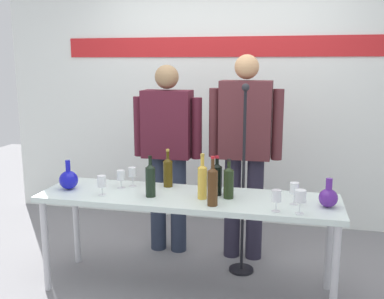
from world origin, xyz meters
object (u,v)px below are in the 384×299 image
(wine_glass_left_0, at_px, (133,172))
(wine_glass_left_2, at_px, (102,182))
(wine_bottle_0, at_px, (229,181))
(wine_bottle_5, at_px, (168,171))
(wine_bottle_2, at_px, (217,178))
(decanter_blue_left, at_px, (69,179))
(wine_bottle_1, at_px, (150,179))
(decanter_blue_right, at_px, (328,197))
(wine_glass_right_2, at_px, (294,189))
(wine_bottle_4, at_px, (202,180))
(display_table, at_px, (187,204))
(presenter_left, at_px, (168,147))
(microphone_stand, at_px, (243,211))
(wine_glass_right_0, at_px, (276,196))
(presenter_right, at_px, (245,145))
(wine_glass_right_1, at_px, (300,196))
(wine_glass_left_1, at_px, (121,176))
(wine_bottle_3, at_px, (213,185))

(wine_glass_left_0, distance_m, wine_glass_left_2, 0.30)
(wine_bottle_0, relative_size, wine_bottle_5, 0.96)
(wine_bottle_0, distance_m, wine_bottle_2, 0.11)
(decanter_blue_left, distance_m, wine_bottle_1, 0.67)
(decanter_blue_right, distance_m, wine_glass_left_0, 1.45)
(wine_bottle_5, distance_m, wine_glass_right_2, 0.98)
(wine_bottle_4, xyz_separation_m, wine_glass_right_2, (0.63, 0.01, -0.02))
(wine_bottle_5, bearing_deg, display_table, -44.50)
(presenter_left, relative_size, wine_bottle_4, 5.13)
(wine_bottle_2, bearing_deg, wine_bottle_4, -126.71)
(wine_glass_right_2, bearing_deg, microphone_stand, 132.97)
(presenter_left, xyz_separation_m, wine_bottle_4, (0.46, -0.71, -0.08))
(presenter_left, xyz_separation_m, wine_glass_right_0, (0.98, -0.87, -0.12))
(presenter_right, height_order, wine_glass_right_1, presenter_right)
(wine_bottle_1, relative_size, microphone_stand, 0.20)
(decanter_blue_right, relative_size, wine_bottle_2, 0.68)
(decanter_blue_right, bearing_deg, wine_glass_right_2, 178.79)
(wine_bottle_0, xyz_separation_m, wine_glass_right_0, (0.34, -0.21, -0.02))
(wine_bottle_0, bearing_deg, wine_bottle_2, 148.55)
(decanter_blue_left, distance_m, wine_glass_right_2, 1.67)
(presenter_right, xyz_separation_m, wine_bottle_4, (-0.22, -0.71, -0.13))
(presenter_left, distance_m, wine_glass_left_1, 0.63)
(decanter_blue_right, xyz_separation_m, wine_bottle_0, (-0.67, 0.05, 0.05))
(microphone_stand, bearing_deg, wine_bottle_2, -116.60)
(presenter_right, xyz_separation_m, wine_glass_right_2, (0.41, -0.70, -0.16))
(decanter_blue_left, relative_size, wine_bottle_1, 0.75)
(wine_glass_left_0, distance_m, wine_glass_right_0, 1.16)
(wine_bottle_3, bearing_deg, wine_bottle_5, 138.17)
(wine_bottle_0, xyz_separation_m, microphone_stand, (0.06, 0.37, -0.35))
(presenter_right, distance_m, wine_glass_left_2, 1.24)
(wine_bottle_5, bearing_deg, decanter_blue_left, -161.81)
(display_table, distance_m, wine_bottle_3, 0.35)
(wine_glass_right_0, bearing_deg, wine_bottle_0, 147.91)
(presenter_left, bearing_deg, microphone_stand, -21.76)
(presenter_left, height_order, wine_bottle_2, presenter_left)
(presenter_right, bearing_deg, wine_glass_left_2, -140.11)
(display_table, relative_size, wine_bottle_1, 7.25)
(wine_glass_left_1, bearing_deg, wine_glass_left_2, -107.80)
(wine_bottle_1, height_order, microphone_stand, microphone_stand)
(wine_bottle_5, distance_m, microphone_stand, 0.69)
(decanter_blue_right, height_order, wine_bottle_5, wine_bottle_5)
(wine_bottle_4, distance_m, wine_glass_right_1, 0.69)
(wine_bottle_2, xyz_separation_m, microphone_stand, (0.16, 0.32, -0.35))
(decanter_blue_left, relative_size, wine_glass_left_1, 1.61)
(wine_bottle_1, height_order, wine_glass_right_1, wine_bottle_1)
(wine_glass_left_0, bearing_deg, display_table, -16.45)
(decanter_blue_left, distance_m, wine_bottle_4, 1.04)
(decanter_blue_left, xyz_separation_m, decanter_blue_right, (1.89, -0.00, -0.01))
(decanter_blue_right, height_order, wine_bottle_3, wine_bottle_3)
(wine_bottle_3, height_order, wine_bottle_4, wine_bottle_3)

